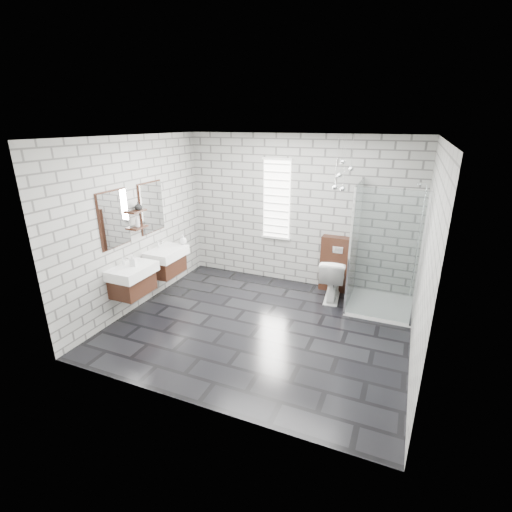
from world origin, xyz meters
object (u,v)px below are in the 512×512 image
Objects in this scene: vanity_right at (165,254)px; cistern_panel at (338,264)px; toilet at (333,279)px; shower_enclosure at (375,281)px; vanity_left at (130,272)px.

vanity_right reaches higher than cistern_panel.
toilet is (2.71, 0.95, -0.38)m from vanity_right.
shower_enclosure reaches higher than vanity_right.
vanity_left is 1.00× the size of vanity_right.
vanity_left is at bearing -141.06° from cistern_panel.
toilet is (2.71, 1.81, -0.38)m from vanity_left.
cistern_panel is 0.40m from toilet.
shower_enclosure reaches higher than cistern_panel.
cistern_panel is at bearing 143.59° from shower_enclosure.
shower_enclosure reaches higher than vanity_left.
shower_enclosure is 0.73m from toilet.
shower_enclosure is at bearing 13.41° from vanity_right.
vanity_right is 3.03m from cistern_panel.
vanity_right is at bearing -153.85° from cistern_panel.
toilet is at bearing -90.00° from cistern_panel.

